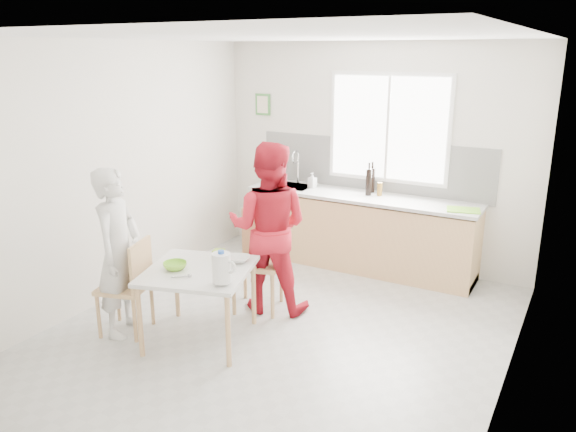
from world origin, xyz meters
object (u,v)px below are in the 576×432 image
(chair_far, at_px, (260,255))
(wine_bottle_a, at_px, (369,182))
(person_red, at_px, (269,228))
(wine_bottle_b, at_px, (372,180))
(chair_left, at_px, (130,283))
(person_white, at_px, (118,252))
(milk_jug, at_px, (222,268))
(bowl_green, at_px, (175,266))
(bowl_white, at_px, (238,259))
(dining_table, at_px, (199,276))

(chair_far, height_order, wine_bottle_a, wine_bottle_a)
(person_red, distance_m, wine_bottle_b, 1.80)
(chair_far, distance_m, person_red, 0.34)
(chair_left, height_order, chair_far, chair_far)
(person_white, height_order, person_red, person_red)
(chair_far, height_order, milk_jug, chair_far)
(chair_left, distance_m, person_white, 0.31)
(bowl_green, bearing_deg, bowl_white, 47.87)
(dining_table, height_order, chair_left, chair_left)
(bowl_white, bearing_deg, person_red, 90.47)
(dining_table, xyz_separation_m, chair_left, (-0.65, -0.20, -0.12))
(chair_far, relative_size, milk_jug, 3.63)
(person_white, relative_size, bowl_green, 7.52)
(dining_table, distance_m, wine_bottle_a, 2.58)
(milk_jug, bearing_deg, chair_far, 88.66)
(chair_far, height_order, person_white, person_white)
(bowl_green, height_order, wine_bottle_a, wine_bottle_a)
(bowl_green, distance_m, wine_bottle_b, 2.86)
(person_red, bearing_deg, chair_left, 34.58)
(dining_table, xyz_separation_m, chair_far, (0.09, 0.89, -0.07))
(chair_far, xyz_separation_m, milk_jug, (0.30, -1.07, 0.29))
(bowl_green, xyz_separation_m, bowl_white, (0.39, 0.43, -0.01))
(person_red, xyz_separation_m, bowl_green, (-0.39, -0.99, -0.14))
(chair_far, bearing_deg, wine_bottle_b, 55.41)
(milk_jug, bearing_deg, person_red, 82.85)
(bowl_white, height_order, wine_bottle_a, wine_bottle_a)
(bowl_white, xyz_separation_m, milk_jug, (0.18, -0.50, 0.12))
(bowl_green, relative_size, wine_bottle_b, 0.71)
(dining_table, distance_m, wine_bottle_b, 2.73)
(milk_jug, bearing_deg, person_white, 165.64)
(chair_left, xyz_separation_m, person_red, (0.86, 1.08, 0.37))
(chair_far, height_order, wine_bottle_b, wine_bottle_b)
(chair_left, bearing_deg, milk_jug, 74.36)
(milk_jug, bearing_deg, bowl_white, 92.59)
(dining_table, relative_size, wine_bottle_a, 3.54)
(bowl_green, relative_size, milk_jug, 0.76)
(person_white, xyz_separation_m, milk_jug, (1.13, 0.05, 0.05))
(person_white, xyz_separation_m, bowl_green, (0.56, 0.12, -0.07))
(dining_table, xyz_separation_m, wine_bottle_a, (0.66, 2.46, 0.45))
(person_white, bearing_deg, bowl_white, -76.90)
(person_white, relative_size, person_red, 0.91)
(dining_table, height_order, wine_bottle_a, wine_bottle_a)
(person_white, bearing_deg, person_red, -57.52)
(chair_left, bearing_deg, chair_far, 128.74)
(chair_far, bearing_deg, chair_left, -141.26)
(bowl_green, xyz_separation_m, wine_bottle_b, (0.82, 2.72, 0.34))
(dining_table, height_order, person_red, person_red)
(wine_bottle_b, bearing_deg, chair_far, -107.69)
(chair_far, xyz_separation_m, bowl_white, (0.12, -0.57, 0.17))
(dining_table, bearing_deg, wine_bottle_b, 76.17)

